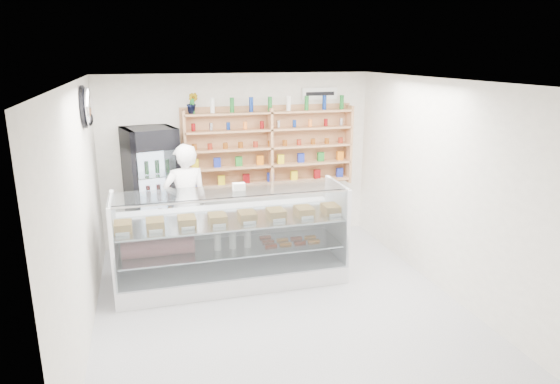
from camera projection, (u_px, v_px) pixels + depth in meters
name	position (u px, v px, depth m)	size (l,w,h in m)	color
room	(278.00, 199.00, 6.03)	(5.00, 5.00, 5.00)	silver
display_counter	(232.00, 258.00, 6.91)	(3.11, 0.93, 1.35)	white
shop_worker	(186.00, 204.00, 7.50)	(0.67, 0.44, 1.84)	white
drinks_cooler	(153.00, 192.00, 7.74)	(0.88, 0.87, 2.03)	black
wall_shelving	(270.00, 148.00, 8.28)	(2.84, 0.28, 1.33)	tan
potted_plant	(192.00, 103.00, 7.75)	(0.18, 0.14, 0.33)	#1E6626
security_mirror	(88.00, 107.00, 6.30)	(0.15, 0.50, 0.50)	silver
wall_sign	(320.00, 94.00, 8.40)	(0.62, 0.03, 0.20)	white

